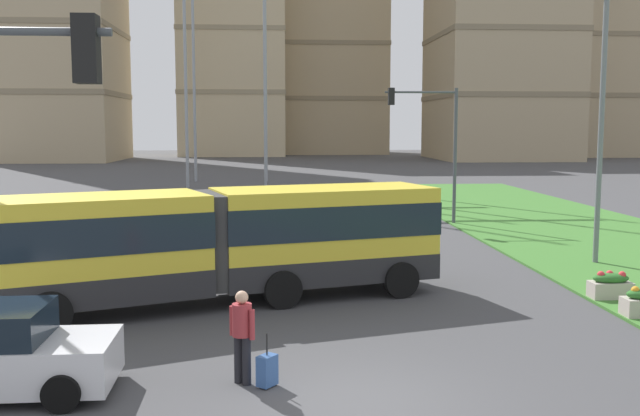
# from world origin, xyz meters

# --- Properties ---
(ground_plane) EXTENTS (260.00, 260.00, 0.00)m
(ground_plane) POSITION_xyz_m (0.00, 0.00, 0.00)
(ground_plane) COLOR #424244
(articulated_bus) EXTENTS (11.93, 6.24, 3.00)m
(articulated_bus) POSITION_xyz_m (-2.73, 7.22, 1.65)
(articulated_bus) COLOR yellow
(articulated_bus) RESTS_ON ground
(car_grey_wagon) EXTENTS (4.51, 2.26, 1.58)m
(car_grey_wagon) POSITION_xyz_m (-6.04, 20.12, 0.75)
(car_grey_wagon) COLOR slate
(car_grey_wagon) RESTS_ON ground
(pedestrian_crossing) EXTENTS (0.47, 0.40, 1.74)m
(pedestrian_crossing) POSITION_xyz_m (-2.05, 1.05, 1.00)
(pedestrian_crossing) COLOR black
(pedestrian_crossing) RESTS_ON ground
(rolling_suitcase) EXTENTS (0.41, 0.43, 0.97)m
(rolling_suitcase) POSITION_xyz_m (-1.60, 0.85, 0.31)
(rolling_suitcase) COLOR #335693
(rolling_suitcase) RESTS_ON ground
(flower_planter_2) EXTENTS (1.10, 0.56, 0.74)m
(flower_planter_2) POSITION_xyz_m (7.63, 6.72, 0.43)
(flower_planter_2) COLOR #B7AD9E
(flower_planter_2) RESTS_ON grass_median
(traffic_light_far_right) EXTENTS (3.48, 0.28, 6.49)m
(traffic_light_far_right) POSITION_xyz_m (6.18, 22.00, 4.40)
(traffic_light_far_right) COLOR #474C51
(traffic_light_far_right) RESTS_ON ground
(streetlight_median) EXTENTS (0.70, 0.28, 9.12)m
(streetlight_median) POSITION_xyz_m (9.53, 11.75, 5.00)
(streetlight_median) COLOR slate
(streetlight_median) RESTS_ON ground
(apartment_tower_westcentre) EXTENTS (16.56, 17.70, 47.55)m
(apartment_tower_westcentre) POSITION_xyz_m (-7.56, 107.01, 23.79)
(apartment_tower_westcentre) COLOR beige
(apartment_tower_westcentre) RESTS_ON ground
(apartment_tower_eastcentre) EXTENTS (18.12, 19.98, 42.29)m
(apartment_tower_eastcentre) POSITION_xyz_m (30.83, 89.78, 21.17)
(apartment_tower_eastcentre) COLOR tan
(apartment_tower_eastcentre) RESTS_ON ground
(apartment_tower_east) EXTENTS (16.00, 19.23, 44.50)m
(apartment_tower_east) POSITION_xyz_m (51.32, 101.52, 22.27)
(apartment_tower_east) COLOR tan
(apartment_tower_east) RESTS_ON ground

